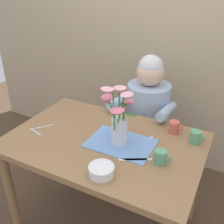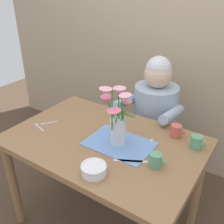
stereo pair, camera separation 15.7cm
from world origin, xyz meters
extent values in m
plane|color=#4C3828|center=(0.00, 0.00, 0.00)|extent=(6.00, 6.00, 0.00)
cube|color=tan|center=(0.00, 1.05, 1.25)|extent=(4.00, 0.10, 2.50)
cube|color=olive|center=(0.00, 0.00, 0.72)|extent=(1.20, 0.80, 0.04)
cylinder|color=olive|center=(-0.54, -0.34, 0.35)|extent=(0.06, 0.06, 0.70)
cylinder|color=olive|center=(-0.54, 0.34, 0.35)|extent=(0.06, 0.06, 0.70)
cylinder|color=olive|center=(0.54, 0.34, 0.35)|extent=(0.06, 0.06, 0.70)
cylinder|color=#4C4C56|center=(0.06, 0.62, 0.20)|extent=(0.30, 0.30, 0.40)
cylinder|color=#99ADC6|center=(0.06, 0.62, 0.65)|extent=(0.34, 0.34, 0.50)
sphere|color=#DBB293|center=(0.06, 0.62, 1.00)|extent=(0.21, 0.21, 0.21)
sphere|color=silver|center=(0.06, 0.62, 1.04)|extent=(0.19, 0.19, 0.19)
cylinder|color=#99ADC6|center=(-0.13, 0.48, 0.78)|extent=(0.07, 0.33, 0.12)
cylinder|color=#99ADC6|center=(0.25, 0.48, 0.78)|extent=(0.07, 0.33, 0.12)
cube|color=#6B93D1|center=(0.11, 0.01, 0.74)|extent=(0.40, 0.28, 0.00)
cylinder|color=silver|center=(0.10, 0.01, 0.82)|extent=(0.10, 0.10, 0.17)
cylinder|color=#2D7533|center=(0.12, 0.01, 0.96)|extent=(0.01, 0.01, 0.20)
cone|color=pink|center=(0.14, 0.01, 1.06)|extent=(0.10, 0.10, 0.05)
sphere|color=#E5D14C|center=(0.14, 0.01, 1.06)|extent=(0.02, 0.02, 0.02)
cylinder|color=#2D7533|center=(0.12, 0.03, 0.93)|extent=(0.03, 0.02, 0.14)
cone|color=#DB6684|center=(0.13, 0.05, 1.00)|extent=(0.08, 0.08, 0.04)
sphere|color=#E5D14C|center=(0.13, 0.05, 1.00)|extent=(0.02, 0.02, 0.02)
cylinder|color=#2D7533|center=(0.09, 0.03, 0.96)|extent=(0.03, 0.04, 0.21)
cone|color=pink|center=(0.08, 0.05, 1.06)|extent=(0.08, 0.08, 0.04)
sphere|color=#E5D14C|center=(0.08, 0.05, 1.07)|extent=(0.02, 0.02, 0.02)
cylinder|color=#2D7533|center=(0.06, 0.01, 0.94)|extent=(0.04, 0.05, 0.15)
cone|color=#DB6684|center=(0.03, 0.00, 1.02)|extent=(0.08, 0.08, 0.06)
sphere|color=#E5D14C|center=(0.03, 0.00, 1.02)|extent=(0.02, 0.02, 0.02)
cylinder|color=#2D7533|center=(0.07, -0.01, 0.97)|extent=(0.06, 0.09, 0.22)
cone|color=pink|center=(0.05, -0.04, 1.09)|extent=(0.11, 0.11, 0.04)
sphere|color=#E5D14C|center=(0.05, -0.04, 1.09)|extent=(0.02, 0.02, 0.02)
cylinder|color=#2D7533|center=(0.11, -0.03, 0.93)|extent=(0.05, 0.04, 0.13)
cone|color=#DB6684|center=(0.13, -0.08, 1.00)|extent=(0.11, 0.11, 0.04)
sphere|color=#E5D14C|center=(0.13, -0.08, 1.00)|extent=(0.02, 0.02, 0.02)
ellipsoid|color=#2D7533|center=(0.15, 0.03, 0.94)|extent=(0.10, 0.07, 0.04)
ellipsoid|color=#2D7533|center=(0.10, 0.07, 0.98)|extent=(0.05, 0.09, 0.05)
cylinder|color=white|center=(0.14, -0.29, 0.77)|extent=(0.13, 0.13, 0.05)
torus|color=white|center=(0.14, -0.29, 0.79)|extent=(0.14, 0.14, 0.01)
cube|color=silver|center=(0.25, -0.10, 0.74)|extent=(0.18, 0.11, 0.00)
cylinder|color=#CC564C|center=(0.36, 0.28, 0.78)|extent=(0.07, 0.07, 0.08)
torus|color=#CC564C|center=(0.40, 0.28, 0.78)|extent=(0.04, 0.01, 0.04)
cylinder|color=#569970|center=(0.38, -0.06, 0.78)|extent=(0.07, 0.07, 0.08)
torus|color=#569970|center=(0.42, -0.06, 0.78)|extent=(0.04, 0.01, 0.04)
cylinder|color=#569970|center=(0.50, 0.23, 0.78)|extent=(0.07, 0.07, 0.08)
torus|color=#569970|center=(0.54, 0.23, 0.78)|extent=(0.04, 0.01, 0.04)
cube|color=silver|center=(0.27, 0.10, 0.74)|extent=(0.04, 0.10, 0.00)
ellipsoid|color=silver|center=(0.26, 0.15, 0.74)|extent=(0.03, 0.03, 0.01)
cube|color=silver|center=(-0.43, -0.13, 0.74)|extent=(0.10, 0.04, 0.00)
ellipsoid|color=silver|center=(-0.48, -0.11, 0.74)|extent=(0.03, 0.03, 0.01)
cube|color=silver|center=(-0.43, -0.04, 0.74)|extent=(0.06, 0.09, 0.00)
ellipsoid|color=silver|center=(-0.46, -0.08, 0.74)|extent=(0.03, 0.03, 0.01)
camera|label=1|loc=(0.67, -1.19, 1.65)|focal=42.04mm
camera|label=2|loc=(0.81, -1.11, 1.65)|focal=42.04mm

